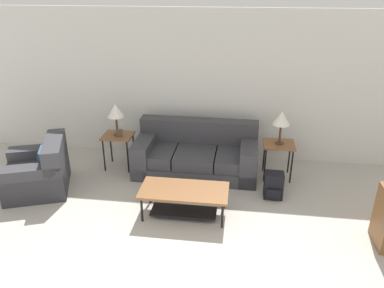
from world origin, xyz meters
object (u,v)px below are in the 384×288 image
at_px(armchair, 40,172).
at_px(coffee_table, 184,196).
at_px(side_table_right, 279,148).
at_px(side_table_left, 118,139).
at_px(backpack, 274,186).
at_px(couch, 196,155).
at_px(table_lamp_left, 116,111).
at_px(table_lamp_right, 282,119).

height_order(armchair, coffee_table, armchair).
relative_size(armchair, side_table_right, 2.01).
height_order(side_table_left, backpack, side_table_left).
height_order(couch, side_table_right, couch).
distance_m(couch, side_table_right, 1.36).
height_order(table_lamp_left, backpack, table_lamp_left).
bearing_deg(side_table_right, backpack, -98.20).
distance_m(couch, coffee_table, 1.31).
xyz_separation_m(table_lamp_left, backpack, (2.58, -0.65, -0.82)).
bearing_deg(armchair, couch, 21.58).
relative_size(coffee_table, side_table_left, 1.99).
relative_size(side_table_left, table_lamp_right, 1.11).
height_order(side_table_left, side_table_right, same).
relative_size(side_table_left, table_lamp_left, 1.11).
bearing_deg(side_table_left, table_lamp_right, 0.00).
xyz_separation_m(armchair, backpack, (3.56, 0.23, -0.09)).
relative_size(couch, backpack, 5.02).
bearing_deg(side_table_left, couch, 1.54).
distance_m(couch, side_table_left, 1.36).
xyz_separation_m(armchair, side_table_left, (0.98, 0.88, 0.24)).
height_order(couch, coffee_table, couch).
distance_m(coffee_table, side_table_left, 1.86).
height_order(couch, side_table_left, couch).
distance_m(side_table_left, backpack, 2.68).
bearing_deg(backpack, coffee_table, -153.43).
bearing_deg(table_lamp_right, table_lamp_left, 180.00).
bearing_deg(armchair, table_lamp_left, 41.90).
bearing_deg(armchair, side_table_right, 13.56).
distance_m(side_table_left, table_lamp_right, 2.72).
bearing_deg(side_table_right, couch, 178.46).
xyz_separation_m(couch, coffee_table, (-0.01, -1.31, 0.01)).
height_order(side_table_right, table_lamp_left, table_lamp_left).
xyz_separation_m(side_table_left, table_lamp_right, (2.67, 0.00, 0.49)).
bearing_deg(side_table_right, side_table_left, 180.00).
bearing_deg(table_lamp_right, armchair, -166.44).
distance_m(side_table_left, side_table_right, 2.67).
distance_m(coffee_table, table_lamp_right, 1.99).
xyz_separation_m(couch, side_table_left, (-1.34, -0.04, 0.24)).
xyz_separation_m(armchair, table_lamp_left, (0.98, 0.88, 0.73)).
bearing_deg(coffee_table, couch, 89.69).
bearing_deg(armchair, coffee_table, -9.68).
xyz_separation_m(couch, backpack, (1.24, -0.69, -0.09)).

